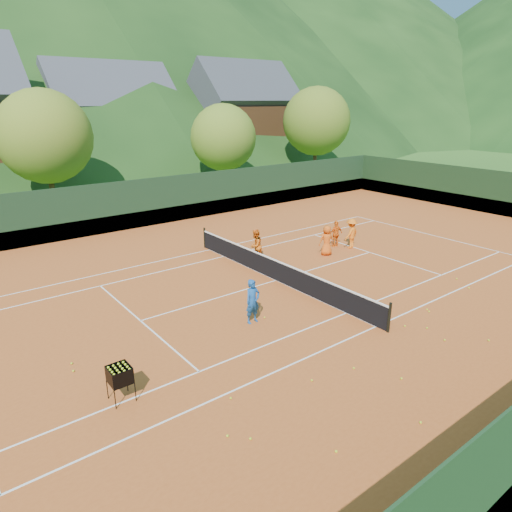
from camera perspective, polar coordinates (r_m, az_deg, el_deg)
ground at (r=20.23m, az=2.53°, el=-3.11°), size 400.00×400.00×0.00m
clay_court at (r=20.22m, az=2.53°, el=-3.08°), size 40.00×24.00×0.02m
coach at (r=16.21m, az=-0.42°, el=-5.68°), size 0.61×0.41×1.63m
student_a at (r=22.27m, az=-0.06°, el=1.29°), size 0.97×0.88×1.62m
student_b at (r=25.02m, az=9.96°, el=2.76°), size 0.87×0.43×1.43m
student_c at (r=23.52m, az=8.83°, el=1.94°), size 0.89×0.75×1.55m
student_d at (r=24.89m, az=11.80°, el=2.78°), size 1.14×0.80×1.62m
tennis_ball_0 at (r=18.44m, az=20.82°, el=-6.50°), size 0.07×0.07×0.07m
tennis_ball_1 at (r=12.75m, az=-3.17°, el=-17.31°), size 0.07×0.07×0.07m
tennis_ball_2 at (r=17.78m, az=14.34°, el=-6.77°), size 0.07×0.07×0.07m
tennis_ball_3 at (r=14.10m, az=17.71°, el=-14.38°), size 0.07×0.07×0.07m
tennis_ball_4 at (r=11.53m, az=-0.70°, el=-21.87°), size 0.07×0.07×0.07m
tennis_ball_5 at (r=14.80m, az=-21.87°, el=-13.19°), size 0.07×0.07×0.07m
tennis_ball_6 at (r=17.12m, az=-0.67°, el=-7.16°), size 0.07×0.07×0.07m
tennis_ball_7 at (r=22.15m, az=23.79°, el=-2.63°), size 0.07×0.07×0.07m
tennis_ball_8 at (r=21.31m, az=25.07°, el=-3.64°), size 0.07×0.07×0.07m
tennis_ball_9 at (r=17.04m, az=18.11°, el=-8.31°), size 0.07×0.07×0.07m
tennis_ball_10 at (r=13.49m, az=6.99°, el=-15.18°), size 0.07×0.07×0.07m
tennis_ball_11 at (r=11.37m, az=9.99°, el=-22.93°), size 0.07×0.07×0.07m
tennis_ball_12 at (r=15.19m, az=-22.06°, el=-12.34°), size 0.07×0.07×0.07m
tennis_ball_13 at (r=14.22m, az=12.13°, el=-13.54°), size 0.07×0.07×0.07m
tennis_ball_14 at (r=16.81m, az=1.07°, el=-7.69°), size 0.07×0.07×0.07m
tennis_ball_15 at (r=12.64m, az=19.88°, el=-18.98°), size 0.07×0.07×0.07m
tennis_ball_16 at (r=17.16m, az=20.59°, el=-8.42°), size 0.07×0.07×0.07m
tennis_ball_17 at (r=16.58m, az=22.51°, el=-9.67°), size 0.07×0.07×0.07m
tennis_ball_18 at (r=17.16m, az=27.08°, el=-9.36°), size 0.07×0.07×0.07m
tennis_ball_20 at (r=11.62m, az=-3.59°, el=-21.53°), size 0.07×0.07×0.07m
tennis_ball_21 at (r=18.59m, az=20.60°, el=-6.27°), size 0.07×0.07×0.07m
court_lines at (r=20.22m, az=2.53°, el=-3.05°), size 23.83×11.03×0.00m
tennis_net at (r=20.04m, az=2.55°, el=-1.73°), size 0.10×12.07×1.10m
perimeter_fence at (r=19.79m, az=2.58°, el=0.30°), size 40.40×24.24×3.00m
ball_hopper at (r=12.82m, az=-16.68°, el=-14.12°), size 0.57×0.57×1.00m
chalet_mid at (r=51.65m, az=-17.64°, el=15.22°), size 12.65×8.82×11.45m
chalet_right at (r=54.77m, az=-1.71°, el=16.51°), size 11.50×8.82×11.91m
tree_b at (r=35.33m, az=-24.92°, el=13.37°), size 6.40×6.40×8.40m
tree_c at (r=40.09m, az=-4.11°, el=14.55°), size 5.60×5.60×7.35m
tree_d at (r=48.43m, az=7.57°, el=16.35°), size 6.80×6.80×8.93m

